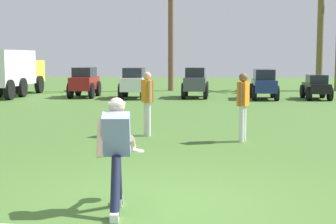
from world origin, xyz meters
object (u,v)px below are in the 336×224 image
at_px(palm_tree_far_left, 171,19).
at_px(palm_tree_left_of_centre, 321,17).
at_px(parked_car_slot_a, 85,81).
at_px(frisbee_in_flight, 135,150).
at_px(teammate_near_sideline, 147,97).
at_px(teammate_deep, 243,100).
at_px(parked_car_slot_e, 316,87).
at_px(parked_car_slot_b, 134,82).
at_px(box_truck, 14,70).
at_px(parked_car_slot_c, 195,82).
at_px(frisbee_thrower, 117,148).
at_px(parked_car_slot_d, 264,83).

xyz_separation_m(palm_tree_far_left, palm_tree_left_of_centre, (8.32, 1.24, 0.17)).
bearing_deg(palm_tree_left_of_centre, palm_tree_far_left, -171.53).
bearing_deg(parked_car_slot_a, palm_tree_far_left, 52.85).
relative_size(frisbee_in_flight, teammate_near_sideline, 0.24).
bearing_deg(teammate_deep, parked_car_slot_e, 71.79).
xyz_separation_m(parked_car_slot_b, box_truck, (-5.97, 0.80, 0.49)).
distance_m(parked_car_slot_c, box_truck, 8.78).
bearing_deg(parked_car_slot_a, frisbee_thrower, -74.38).
relative_size(teammate_near_sideline, parked_car_slot_c, 0.66).
bearing_deg(frisbee_in_flight, box_truck, 116.41).
distance_m(frisbee_in_flight, teammate_deep, 5.16).
bearing_deg(parked_car_slot_a, teammate_deep, -60.78).
bearing_deg(parked_car_slot_b, box_truck, 172.40).
relative_size(frisbee_in_flight, parked_car_slot_d, 0.15).
distance_m(teammate_deep, parked_car_slot_d, 11.85).
xyz_separation_m(parked_car_slot_d, parked_car_slot_e, (2.33, 0.10, -0.16)).
relative_size(frisbee_thrower, palm_tree_far_left, 0.22).
height_order(frisbee_thrower, parked_car_slot_e, frisbee_thrower).
height_order(teammate_near_sideline, parked_car_slot_e, teammate_near_sideline).
distance_m(teammate_near_sideline, palm_tree_left_of_centre, 19.30).
xyz_separation_m(parked_car_slot_c, palm_tree_far_left, (-1.54, 4.71, 3.19)).
height_order(frisbee_in_flight, parked_car_slot_d, parked_car_slot_d).
height_order(teammate_deep, parked_car_slot_c, teammate_deep).
bearing_deg(parked_car_slot_a, parked_car_slot_d, -2.21).
distance_m(parked_car_slot_a, palm_tree_far_left, 6.87).
height_order(frisbee_in_flight, teammate_deep, teammate_deep).
xyz_separation_m(frisbee_in_flight, parked_car_slot_d, (3.29, 16.59, 0.06)).
xyz_separation_m(parked_car_slot_b, palm_tree_far_left, (1.26, 5.29, 3.19)).
distance_m(parked_car_slot_d, palm_tree_far_left, 7.66).
xyz_separation_m(parked_car_slot_b, parked_car_slot_c, (2.79, 0.58, 0.00)).
bearing_deg(palm_tree_far_left, parked_car_slot_e, -36.07).
bearing_deg(frisbee_in_flight, frisbee_thrower, -103.15).
distance_m(parked_car_slot_a, box_truck, 3.60).
xyz_separation_m(teammate_deep, palm_tree_far_left, (-3.07, 16.91, 3.00)).
height_order(frisbee_in_flight, parked_car_slot_e, parked_car_slot_e).
height_order(teammate_near_sideline, parked_car_slot_b, teammate_near_sideline).
height_order(teammate_near_sideline, parked_car_slot_c, teammate_near_sideline).
relative_size(palm_tree_far_left, palm_tree_left_of_centre, 0.93).
relative_size(parked_car_slot_a, parked_car_slot_c, 1.01).
relative_size(teammate_deep, parked_car_slot_c, 0.66).
bearing_deg(frisbee_in_flight, palm_tree_far_left, 93.55).
relative_size(parked_car_slot_b, palm_tree_left_of_centre, 0.34).
bearing_deg(frisbee_in_flight, palm_tree_left_of_centre, 73.14).
height_order(teammate_near_sideline, palm_tree_far_left, palm_tree_far_left).
bearing_deg(teammate_near_sideline, parked_car_slot_e, 61.11).
bearing_deg(teammate_deep, parked_car_slot_d, 82.39).
xyz_separation_m(frisbee_in_flight, box_truck, (-8.58, 17.27, 0.57)).
distance_m(frisbee_thrower, parked_car_slot_a, 18.16).
bearing_deg(palm_tree_far_left, box_truck, -148.15).
xyz_separation_m(parked_car_slot_a, box_truck, (-3.55, 0.36, 0.49)).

